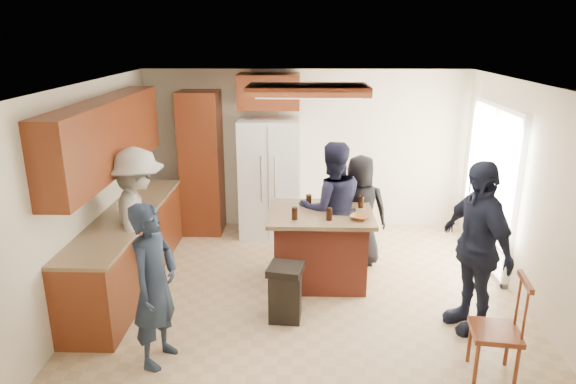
{
  "coord_description": "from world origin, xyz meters",
  "views": [
    {
      "loc": [
        -0.06,
        -5.41,
        3.04
      ],
      "look_at": [
        -0.23,
        0.61,
        1.15
      ],
      "focal_mm": 32.0,
      "sensor_mm": 36.0,
      "label": 1
    }
  ],
  "objects_px": {
    "person_behind_left": "(332,209)",
    "person_counter": "(139,222)",
    "person_behind_right": "(359,211)",
    "person_front_left": "(155,285)",
    "refrigerator": "(270,178)",
    "person_side_right": "(475,247)",
    "trash_bin": "(285,292)",
    "kitchen_island": "(320,246)",
    "spindle_chair": "(498,332)"
  },
  "relations": [
    {
      "from": "person_behind_left",
      "to": "person_counter",
      "type": "xyz_separation_m",
      "value": [
        -2.31,
        -0.55,
        0.01
      ]
    },
    {
      "from": "person_behind_left",
      "to": "person_behind_right",
      "type": "xyz_separation_m",
      "value": [
        0.38,
        0.26,
        -0.12
      ]
    },
    {
      "from": "person_front_left",
      "to": "refrigerator",
      "type": "relative_size",
      "value": 0.89
    },
    {
      "from": "person_behind_left",
      "to": "person_counter",
      "type": "distance_m",
      "value": 2.37
    },
    {
      "from": "person_front_left",
      "to": "person_counter",
      "type": "height_order",
      "value": "person_counter"
    },
    {
      "from": "person_side_right",
      "to": "refrigerator",
      "type": "bearing_deg",
      "value": -155.86
    },
    {
      "from": "refrigerator",
      "to": "trash_bin",
      "type": "distance_m",
      "value": 2.6
    },
    {
      "from": "person_behind_right",
      "to": "kitchen_island",
      "type": "xyz_separation_m",
      "value": [
        -0.54,
        -0.53,
        -0.28
      ]
    },
    {
      "from": "person_side_right",
      "to": "kitchen_island",
      "type": "height_order",
      "value": "person_side_right"
    },
    {
      "from": "person_front_left",
      "to": "kitchen_island",
      "type": "distance_m",
      "value": 2.34
    },
    {
      "from": "person_side_right",
      "to": "person_counter",
      "type": "xyz_separation_m",
      "value": [
        -3.72,
        0.7,
        -0.03
      ]
    },
    {
      "from": "person_side_right",
      "to": "person_counter",
      "type": "height_order",
      "value": "person_side_right"
    },
    {
      "from": "person_counter",
      "to": "kitchen_island",
      "type": "relative_size",
      "value": 1.39
    },
    {
      "from": "trash_bin",
      "to": "person_behind_left",
      "type": "bearing_deg",
      "value": 64.66
    },
    {
      "from": "trash_bin",
      "to": "refrigerator",
      "type": "bearing_deg",
      "value": 97.32
    },
    {
      "from": "refrigerator",
      "to": "person_behind_left",
      "type": "bearing_deg",
      "value": -56.91
    },
    {
      "from": "person_behind_left",
      "to": "kitchen_island",
      "type": "bearing_deg",
      "value": 50.0
    },
    {
      "from": "person_behind_right",
      "to": "person_side_right",
      "type": "height_order",
      "value": "person_side_right"
    },
    {
      "from": "person_behind_left",
      "to": "spindle_chair",
      "type": "height_order",
      "value": "person_behind_left"
    },
    {
      "from": "person_counter",
      "to": "trash_bin",
      "type": "xyz_separation_m",
      "value": [
        1.75,
        -0.61,
        -0.57
      ]
    },
    {
      "from": "person_behind_right",
      "to": "person_front_left",
      "type": "bearing_deg",
      "value": 48.53
    },
    {
      "from": "spindle_chair",
      "to": "trash_bin",
      "type": "bearing_deg",
      "value": 154.38
    },
    {
      "from": "person_side_right",
      "to": "refrigerator",
      "type": "distance_m",
      "value": 3.46
    },
    {
      "from": "kitchen_island",
      "to": "spindle_chair",
      "type": "xyz_separation_m",
      "value": [
        1.55,
        -1.84,
        -0.02
      ]
    },
    {
      "from": "spindle_chair",
      "to": "person_counter",
      "type": "bearing_deg",
      "value": 157.32
    },
    {
      "from": "kitchen_island",
      "to": "refrigerator",
      "type": "bearing_deg",
      "value": 114.18
    },
    {
      "from": "person_side_right",
      "to": "trash_bin",
      "type": "relative_size",
      "value": 2.92
    },
    {
      "from": "person_counter",
      "to": "refrigerator",
      "type": "xyz_separation_m",
      "value": [
        1.43,
        1.9,
        0.01
      ]
    },
    {
      "from": "person_behind_left",
      "to": "kitchen_island",
      "type": "height_order",
      "value": "person_behind_left"
    },
    {
      "from": "person_front_left",
      "to": "person_behind_right",
      "type": "height_order",
      "value": "person_front_left"
    },
    {
      "from": "kitchen_island",
      "to": "person_front_left",
      "type": "bearing_deg",
      "value": -133.11
    },
    {
      "from": "trash_bin",
      "to": "spindle_chair",
      "type": "bearing_deg",
      "value": -25.62
    },
    {
      "from": "person_behind_right",
      "to": "trash_bin",
      "type": "distance_m",
      "value": 1.77
    },
    {
      "from": "person_front_left",
      "to": "spindle_chair",
      "type": "relative_size",
      "value": 1.61
    },
    {
      "from": "person_behind_left",
      "to": "refrigerator",
      "type": "height_order",
      "value": "refrigerator"
    },
    {
      "from": "person_side_right",
      "to": "person_front_left",
      "type": "bearing_deg",
      "value": -94.68
    },
    {
      "from": "refrigerator",
      "to": "trash_bin",
      "type": "relative_size",
      "value": 2.86
    },
    {
      "from": "refrigerator",
      "to": "person_front_left",
      "type": "bearing_deg",
      "value": -104.63
    },
    {
      "from": "person_side_right",
      "to": "person_counter",
      "type": "distance_m",
      "value": 3.79
    },
    {
      "from": "person_behind_left",
      "to": "refrigerator",
      "type": "bearing_deg",
      "value": -66.88
    },
    {
      "from": "refrigerator",
      "to": "spindle_chair",
      "type": "distance_m",
      "value": 4.15
    },
    {
      "from": "person_side_right",
      "to": "spindle_chair",
      "type": "bearing_deg",
      "value": -18.44
    },
    {
      "from": "person_behind_left",
      "to": "refrigerator",
      "type": "xyz_separation_m",
      "value": [
        -0.88,
        1.34,
        0.02
      ]
    },
    {
      "from": "person_behind_right",
      "to": "kitchen_island",
      "type": "height_order",
      "value": "person_behind_right"
    },
    {
      "from": "person_front_left",
      "to": "trash_bin",
      "type": "relative_size",
      "value": 2.53
    },
    {
      "from": "person_front_left",
      "to": "person_behind_left",
      "type": "height_order",
      "value": "person_behind_left"
    },
    {
      "from": "person_behind_left",
      "to": "person_side_right",
      "type": "bearing_deg",
      "value": 128.37
    },
    {
      "from": "person_side_right",
      "to": "kitchen_island",
      "type": "distance_m",
      "value": 1.91
    },
    {
      "from": "person_behind_left",
      "to": "person_counter",
      "type": "bearing_deg",
      "value": 3.55
    },
    {
      "from": "person_counter",
      "to": "refrigerator",
      "type": "relative_size",
      "value": 0.99
    }
  ]
}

